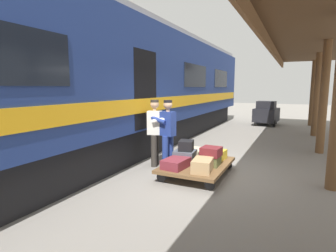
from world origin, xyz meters
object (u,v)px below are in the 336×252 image
object	(u,v)px
luggage_cart	(197,165)
suitcase_black_hardshell	(186,145)
suitcase_yellow_case	(216,155)
porter_in_overalls	(167,131)
suitcase_cream_canvas	(193,153)
suitcase_maroon_trunk	(211,152)
baggage_tug	(266,113)
suitcase_burgundy_valise	(176,163)
train_car	(100,86)
suitcase_tan_vintage	(203,165)
porter_by_door	(156,130)
suitcase_slate_roller	(185,156)
suitcase_olive_duffel	(210,160)

from	to	relation	value
luggage_cart	suitcase_black_hardshell	xyz separation A→B (m)	(0.28, -0.02, 0.43)
suitcase_yellow_case	porter_in_overalls	bearing A→B (deg)	12.49
suitcase_cream_canvas	suitcase_maroon_trunk	world-z (taller)	suitcase_maroon_trunk
baggage_tug	suitcase_burgundy_valise	bearing A→B (deg)	85.14
porter_in_overalls	train_car	bearing A→B (deg)	-2.61
suitcase_tan_vintage	suitcase_black_hardshell	world-z (taller)	suitcase_black_hardshell
suitcase_black_hardshell	porter_by_door	bearing A→B (deg)	-14.60
luggage_cart	porter_in_overalls	distance (m)	1.15
suitcase_cream_canvas	suitcase_black_hardshell	xyz separation A→B (m)	(-0.02, 0.49, 0.28)
suitcase_yellow_case	porter_by_door	distance (m)	1.64
suitcase_slate_roller	train_car	bearing A→B (deg)	-7.30
porter_by_door	baggage_tug	world-z (taller)	porter_by_door
suitcase_cream_canvas	porter_by_door	size ratio (longest dim) A/B	0.35
baggage_tug	luggage_cart	bearing A→B (deg)	86.68
suitcase_tan_vintage	baggage_tug	xyz separation A→B (m)	(-0.25, -10.02, 0.21)
luggage_cart	porter_by_door	distance (m)	1.43
suitcase_yellow_case	suitcase_black_hardshell	world-z (taller)	suitcase_black_hardshell
luggage_cart	suitcase_olive_duffel	bearing A→B (deg)	180.00
train_car	porter_in_overalls	size ratio (longest dim) A/B	12.62
suitcase_olive_duffel	baggage_tug	size ratio (longest dim) A/B	0.25
luggage_cart	porter_in_overalls	xyz separation A→B (m)	(0.89, -0.25, 0.69)
luggage_cart	porter_by_door	world-z (taller)	porter_by_door
suitcase_tan_vintage	suitcase_maroon_trunk	xyz separation A→B (m)	(-0.03, -0.49, 0.19)
train_car	suitcase_maroon_trunk	distance (m)	3.70
suitcase_yellow_case	porter_by_door	world-z (taller)	porter_by_door
porter_in_overalls	suitcase_cream_canvas	bearing A→B (deg)	-155.79
train_car	baggage_tug	distance (m)	9.93
suitcase_yellow_case	baggage_tug	world-z (taller)	baggage_tug
train_car	suitcase_black_hardshell	distance (m)	3.11
luggage_cart	suitcase_burgundy_valise	distance (m)	0.61
suitcase_tan_vintage	suitcase_maroon_trunk	size ratio (longest dim) A/B	1.39
suitcase_slate_roller	porter_by_door	bearing A→B (deg)	-16.17
suitcase_yellow_case	suitcase_tan_vintage	size ratio (longest dim) A/B	0.89
suitcase_burgundy_valise	suitcase_black_hardshell	size ratio (longest dim) A/B	1.69
train_car	suitcase_olive_duffel	distance (m)	3.76
luggage_cart	suitcase_maroon_trunk	bearing A→B (deg)	174.73
suitcase_black_hardshell	suitcase_maroon_trunk	size ratio (longest dim) A/B	0.91
suitcase_tan_vintage	suitcase_olive_duffel	bearing A→B (deg)	-90.00
train_car	luggage_cart	world-z (taller)	train_car
suitcase_tan_vintage	baggage_tug	bearing A→B (deg)	-91.42
porter_in_overalls	porter_by_door	bearing A→B (deg)	-2.48
suitcase_slate_roller	suitcase_tan_vintage	world-z (taller)	suitcase_slate_roller
suitcase_slate_roller	suitcase_tan_vintage	size ratio (longest dim) A/B	0.85
train_car	suitcase_cream_canvas	xyz separation A→B (m)	(-2.75, -0.16, -1.68)
train_car	suitcase_black_hardshell	xyz separation A→B (m)	(-2.76, 0.33, -1.39)
suitcase_olive_duffel	suitcase_black_hardshell	size ratio (longest dim) A/B	1.22
suitcase_tan_vintage	suitcase_burgundy_valise	distance (m)	0.60
suitcase_tan_vintage	suitcase_cream_canvas	world-z (taller)	suitcase_tan_vintage
suitcase_yellow_case	suitcase_maroon_trunk	xyz separation A→B (m)	(-0.03, 0.55, 0.21)
suitcase_maroon_trunk	suitcase_burgundy_valise	bearing A→B (deg)	37.37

